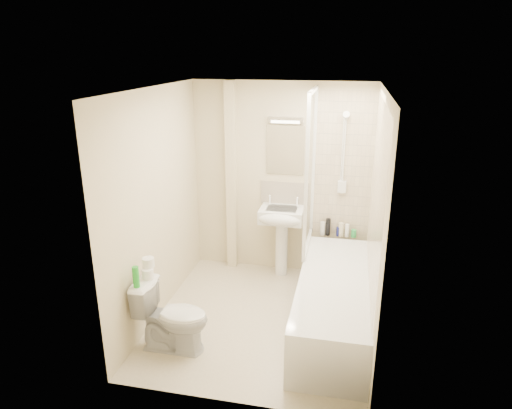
# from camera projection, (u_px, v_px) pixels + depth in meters

# --- Properties ---
(floor) EXTENTS (2.50, 2.50, 0.00)m
(floor) POSITION_uv_depth(u_px,v_px,m) (261.00, 318.00, 4.89)
(floor) COLOR beige
(floor) RESTS_ON ground
(wall_back) EXTENTS (2.20, 0.02, 2.40)m
(wall_back) POSITION_uv_depth(u_px,v_px,m) (281.00, 180.00, 5.66)
(wall_back) COLOR beige
(wall_back) RESTS_ON ground
(wall_left) EXTENTS (0.02, 2.50, 2.40)m
(wall_left) POSITION_uv_depth(u_px,v_px,m) (157.00, 206.00, 4.72)
(wall_left) COLOR beige
(wall_left) RESTS_ON ground
(wall_right) EXTENTS (0.02, 2.50, 2.40)m
(wall_right) POSITION_uv_depth(u_px,v_px,m) (376.00, 222.00, 4.29)
(wall_right) COLOR beige
(wall_right) RESTS_ON ground
(ceiling) EXTENTS (2.20, 2.50, 0.02)m
(ceiling) POSITION_uv_depth(u_px,v_px,m) (262.00, 89.00, 4.12)
(ceiling) COLOR white
(ceiling) RESTS_ON wall_back
(tile_back) EXTENTS (0.70, 0.01, 1.75)m
(tile_back) POSITION_uv_depth(u_px,v_px,m) (343.00, 166.00, 5.43)
(tile_back) COLOR beige
(tile_back) RESTS_ON wall_back
(tile_right) EXTENTS (0.01, 2.10, 1.75)m
(tile_right) POSITION_uv_depth(u_px,v_px,m) (376.00, 198.00, 4.24)
(tile_right) COLOR beige
(tile_right) RESTS_ON wall_right
(pipe_boxing) EXTENTS (0.12, 0.12, 2.40)m
(pipe_boxing) POSITION_uv_depth(u_px,v_px,m) (231.00, 178.00, 5.73)
(pipe_boxing) COLOR beige
(pipe_boxing) RESTS_ON ground
(splashback) EXTENTS (0.60, 0.02, 0.30)m
(splashback) POSITION_uv_depth(u_px,v_px,m) (284.00, 193.00, 5.70)
(splashback) COLOR beige
(splashback) RESTS_ON wall_back
(mirror) EXTENTS (0.46, 0.01, 0.60)m
(mirror) POSITION_uv_depth(u_px,v_px,m) (285.00, 150.00, 5.52)
(mirror) COLOR white
(mirror) RESTS_ON wall_back
(strip_light) EXTENTS (0.42, 0.07, 0.07)m
(strip_light) POSITION_uv_depth(u_px,v_px,m) (286.00, 120.00, 5.38)
(strip_light) COLOR silver
(strip_light) RESTS_ON wall_back
(bathtub) EXTENTS (0.70, 2.10, 0.55)m
(bathtub) POSITION_uv_depth(u_px,v_px,m) (333.00, 301.00, 4.67)
(bathtub) COLOR white
(bathtub) RESTS_ON ground
(shower_screen) EXTENTS (0.04, 0.92, 1.80)m
(shower_screen) POSITION_uv_depth(u_px,v_px,m) (310.00, 171.00, 5.09)
(shower_screen) COLOR white
(shower_screen) RESTS_ON bathtub
(shower_fixture) EXTENTS (0.10, 0.16, 0.99)m
(shower_fixture) POSITION_uv_depth(u_px,v_px,m) (344.00, 156.00, 5.35)
(shower_fixture) COLOR white
(shower_fixture) RESTS_ON wall_back
(pedestal_sink) EXTENTS (0.53, 0.49, 1.02)m
(pedestal_sink) POSITION_uv_depth(u_px,v_px,m) (281.00, 223.00, 5.59)
(pedestal_sink) COLOR white
(pedestal_sink) RESTS_ON ground
(bottle_white_a) EXTENTS (0.06, 0.06, 0.17)m
(bottle_white_a) POSITION_uv_depth(u_px,v_px,m) (323.00, 228.00, 5.66)
(bottle_white_a) COLOR silver
(bottle_white_a) RESTS_ON bathtub
(bottle_black_b) EXTENTS (0.06, 0.06, 0.22)m
(bottle_black_b) POSITION_uv_depth(u_px,v_px,m) (328.00, 227.00, 5.63)
(bottle_black_b) COLOR black
(bottle_black_b) RESTS_ON bathtub
(bottle_blue) EXTENTS (0.05, 0.05, 0.11)m
(bottle_blue) POSITION_uv_depth(u_px,v_px,m) (338.00, 232.00, 5.63)
(bottle_blue) COLOR navy
(bottle_blue) RESTS_ON bathtub
(bottle_cream) EXTENTS (0.06, 0.06, 0.17)m
(bottle_cream) POSITION_uv_depth(u_px,v_px,m) (341.00, 230.00, 5.61)
(bottle_cream) COLOR beige
(bottle_cream) RESTS_ON bathtub
(bottle_white_b) EXTENTS (0.05, 0.05, 0.16)m
(bottle_white_b) POSITION_uv_depth(u_px,v_px,m) (347.00, 230.00, 5.60)
(bottle_white_b) COLOR white
(bottle_white_b) RESTS_ON bathtub
(bottle_green) EXTENTS (0.06, 0.06, 0.10)m
(bottle_green) POSITION_uv_depth(u_px,v_px,m) (354.00, 233.00, 5.59)
(bottle_green) COLOR green
(bottle_green) RESTS_ON bathtub
(toilet) EXTENTS (0.39, 0.68, 0.69)m
(toilet) POSITION_uv_depth(u_px,v_px,m) (173.00, 316.00, 4.31)
(toilet) COLOR white
(toilet) RESTS_ON ground
(toilet_roll_lower) EXTENTS (0.11, 0.11, 0.10)m
(toilet_roll_lower) POSITION_uv_depth(u_px,v_px,m) (148.00, 274.00, 4.27)
(toilet_roll_lower) COLOR white
(toilet_roll_lower) RESTS_ON toilet
(toilet_roll_upper) EXTENTS (0.11, 0.11, 0.09)m
(toilet_roll_upper) POSITION_uv_depth(u_px,v_px,m) (148.00, 262.00, 4.29)
(toilet_roll_upper) COLOR white
(toilet_roll_upper) RESTS_ON toilet_roll_lower
(green_bottle) EXTENTS (0.06, 0.06, 0.20)m
(green_bottle) POSITION_uv_depth(u_px,v_px,m) (136.00, 277.00, 4.10)
(green_bottle) COLOR green
(green_bottle) RESTS_ON toilet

